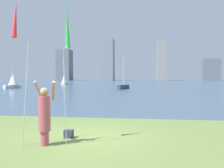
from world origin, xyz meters
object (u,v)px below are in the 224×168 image
at_px(bag, 69,134).
at_px(sailboat_1, 64,79).
at_px(kite_flag_right, 67,30).
at_px(person, 45,114).
at_px(sailboat_0, 13,80).
at_px(kite_flag_left, 16,24).
at_px(sailboat_5, 123,86).

xyz_separation_m(bag, sailboat_1, (-15.87, 46.52, 1.16)).
relative_size(kite_flag_right, bag, 14.25).
xyz_separation_m(person, sailboat_0, (-18.72, 30.70, 0.39)).
bearing_deg(bag, kite_flag_left, -127.03).
bearing_deg(sailboat_1, kite_flag_left, -72.84).
bearing_deg(sailboat_0, kite_flag_left, -59.86).
height_order(kite_flag_left, sailboat_1, kite_flag_left).
bearing_deg(sailboat_0, sailboat_5, 0.96).
bearing_deg(person, kite_flag_right, 7.85).
distance_m(kite_flag_right, sailboat_5, 30.87).
xyz_separation_m(kite_flag_right, sailboat_1, (-16.04, 47.16, -2.19)).
bearing_deg(sailboat_1, sailboat_0, -101.12).
distance_m(bag, sailboat_5, 30.07).
bearing_deg(bag, sailboat_0, 122.78).
distance_m(person, sailboat_1, 49.91).
relative_size(sailboat_0, sailboat_1, 0.98).
relative_size(person, bag, 6.53).
distance_m(bag, sailboat_1, 49.17).
height_order(kite_flag_left, sailboat_0, kite_flag_left).
height_order(bag, sailboat_1, sailboat_1).
xyz_separation_m(kite_flag_left, sailboat_0, (-18.10, 31.16, -2.19)).
height_order(person, kite_flag_left, kite_flag_left).
bearing_deg(kite_flag_left, bag, 52.97).
relative_size(person, kite_flag_left, 0.46).
relative_size(person, sailboat_5, 0.38).
distance_m(sailboat_1, sailboat_5, 22.49).
xyz_separation_m(kite_flag_right, sailboat_0, (-19.34, 30.39, -2.14)).
xyz_separation_m(sailboat_0, sailboat_1, (3.29, 16.77, -0.05)).
height_order(sailboat_0, sailboat_1, sailboat_1).
bearing_deg(kite_flag_right, person, -153.56).
bearing_deg(kite_flag_right, sailboat_0, 122.47).
height_order(bag, sailboat_5, sailboat_5).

